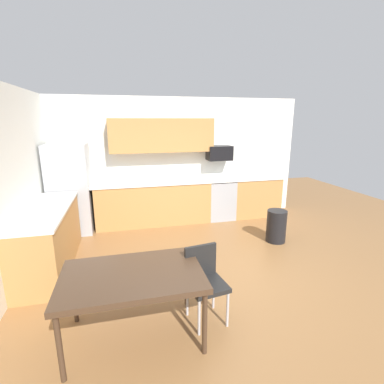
{
  "coord_description": "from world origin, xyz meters",
  "views": [
    {
      "loc": [
        -1.13,
        -3.6,
        2.21
      ],
      "look_at": [
        0.0,
        1.0,
        1.0
      ],
      "focal_mm": 26.34,
      "sensor_mm": 36.0,
      "label": 1
    }
  ],
  "objects_px": {
    "chair_near_table": "(204,278)",
    "trash_bin": "(276,226)",
    "microwave": "(219,153)",
    "refrigerator": "(70,189)",
    "oven_range": "(220,199)",
    "dining_table": "(133,279)"
  },
  "relations": [
    {
      "from": "dining_table",
      "to": "chair_near_table",
      "type": "bearing_deg",
      "value": 8.38
    },
    {
      "from": "microwave",
      "to": "refrigerator",
      "type": "bearing_deg",
      "value": -176.74
    },
    {
      "from": "chair_near_table",
      "to": "trash_bin",
      "type": "bearing_deg",
      "value": 41.92
    },
    {
      "from": "dining_table",
      "to": "trash_bin",
      "type": "relative_size",
      "value": 2.33
    },
    {
      "from": "dining_table",
      "to": "chair_near_table",
      "type": "height_order",
      "value": "chair_near_table"
    },
    {
      "from": "chair_near_table",
      "to": "refrigerator",
      "type": "bearing_deg",
      "value": 120.68
    },
    {
      "from": "microwave",
      "to": "dining_table",
      "type": "xyz_separation_m",
      "value": [
        -2.09,
        -3.42,
        -0.82
      ]
    },
    {
      "from": "oven_range",
      "to": "microwave",
      "type": "distance_m",
      "value": 1.05
    },
    {
      "from": "refrigerator",
      "to": "dining_table",
      "type": "xyz_separation_m",
      "value": [
        1.07,
        -3.24,
        -0.21
      ]
    },
    {
      "from": "oven_range",
      "to": "chair_near_table",
      "type": "distance_m",
      "value": 3.46
    },
    {
      "from": "oven_range",
      "to": "trash_bin",
      "type": "relative_size",
      "value": 1.52
    },
    {
      "from": "trash_bin",
      "to": "oven_range",
      "type": "bearing_deg",
      "value": 111.48
    },
    {
      "from": "microwave",
      "to": "trash_bin",
      "type": "xyz_separation_m",
      "value": [
        0.59,
        -1.6,
        -1.2
      ]
    },
    {
      "from": "refrigerator",
      "to": "trash_bin",
      "type": "height_order",
      "value": "refrigerator"
    },
    {
      "from": "oven_range",
      "to": "dining_table",
      "type": "xyz_separation_m",
      "value": [
        -2.09,
        -3.32,
        0.22
      ]
    },
    {
      "from": "oven_range",
      "to": "chair_near_table",
      "type": "relative_size",
      "value": 1.07
    },
    {
      "from": "oven_range",
      "to": "refrigerator",
      "type": "bearing_deg",
      "value": -178.55
    },
    {
      "from": "refrigerator",
      "to": "oven_range",
      "type": "height_order",
      "value": "refrigerator"
    },
    {
      "from": "refrigerator",
      "to": "microwave",
      "type": "distance_m",
      "value": 3.22
    },
    {
      "from": "microwave",
      "to": "trash_bin",
      "type": "height_order",
      "value": "microwave"
    },
    {
      "from": "refrigerator",
      "to": "microwave",
      "type": "relative_size",
      "value": 3.29
    },
    {
      "from": "refrigerator",
      "to": "oven_range",
      "type": "distance_m",
      "value": 3.19
    }
  ]
}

